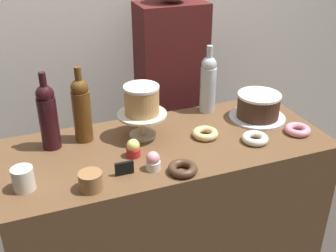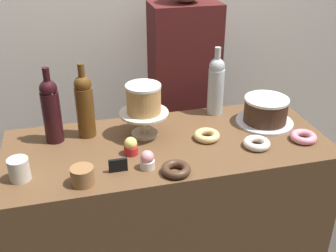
{
  "view_description": "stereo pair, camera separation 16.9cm",
  "coord_description": "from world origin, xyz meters",
  "px_view_note": "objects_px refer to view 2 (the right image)",
  "views": [
    {
      "loc": [
        -0.53,
        -1.4,
        1.8
      ],
      "look_at": [
        0.0,
        0.0,
        1.02
      ],
      "focal_mm": 43.89,
      "sensor_mm": 36.0,
      "label": 1
    },
    {
      "loc": [
        -0.37,
        -1.45,
        1.8
      ],
      "look_at": [
        0.0,
        0.0,
        1.02
      ],
      "focal_mm": 43.89,
      "sensor_mm": 36.0,
      "label": 2
    }
  ],
  "objects_px": {
    "white_layer_cake": "(144,99)",
    "coffee_cup_ceramic": "(19,169)",
    "cookie_stack": "(82,176)",
    "donut_glazed": "(207,136)",
    "donut_sugar": "(257,143)",
    "cake_stand_pedestal": "(144,119)",
    "wine_bottle_amber": "(85,105)",
    "chocolate_round_cake": "(266,110)",
    "cupcake_lemon": "(131,146)",
    "donut_pink": "(303,137)",
    "cupcake_strawberry": "(147,160)",
    "price_sign_chalkboard": "(118,165)",
    "wine_bottle_clear": "(216,85)",
    "barista_figure": "(183,104)",
    "wine_bottle_dark_red": "(51,110)",
    "donut_chocolate": "(176,169)"
  },
  "relations": [
    {
      "from": "chocolate_round_cake",
      "to": "cupcake_strawberry",
      "type": "distance_m",
      "value": 0.64
    },
    {
      "from": "cupcake_strawberry",
      "to": "donut_sugar",
      "type": "height_order",
      "value": "cupcake_strawberry"
    },
    {
      "from": "white_layer_cake",
      "to": "wine_bottle_dark_red",
      "type": "height_order",
      "value": "wine_bottle_dark_red"
    },
    {
      "from": "wine_bottle_dark_red",
      "to": "donut_pink",
      "type": "xyz_separation_m",
      "value": [
        1.02,
        -0.26,
        -0.13
      ]
    },
    {
      "from": "white_layer_cake",
      "to": "coffee_cup_ceramic",
      "type": "distance_m",
      "value": 0.56
    },
    {
      "from": "cupcake_lemon",
      "to": "price_sign_chalkboard",
      "type": "bearing_deg",
      "value": -121.24
    },
    {
      "from": "cupcake_strawberry",
      "to": "cookie_stack",
      "type": "distance_m",
      "value": 0.25
    },
    {
      "from": "chocolate_round_cake",
      "to": "donut_glazed",
      "type": "height_order",
      "value": "chocolate_round_cake"
    },
    {
      "from": "wine_bottle_amber",
      "to": "donut_glazed",
      "type": "distance_m",
      "value": 0.53
    },
    {
      "from": "chocolate_round_cake",
      "to": "donut_sugar",
      "type": "height_order",
      "value": "chocolate_round_cake"
    },
    {
      "from": "cake_stand_pedestal",
      "to": "donut_sugar",
      "type": "xyz_separation_m",
      "value": [
        0.43,
        -0.22,
        -0.06
      ]
    },
    {
      "from": "cupcake_lemon",
      "to": "coffee_cup_ceramic",
      "type": "relative_size",
      "value": 0.87
    },
    {
      "from": "cupcake_lemon",
      "to": "donut_glazed",
      "type": "relative_size",
      "value": 0.66
    },
    {
      "from": "cupcake_lemon",
      "to": "cookie_stack",
      "type": "bearing_deg",
      "value": -141.86
    },
    {
      "from": "donut_chocolate",
      "to": "donut_pink",
      "type": "height_order",
      "value": "same"
    },
    {
      "from": "chocolate_round_cake",
      "to": "cupcake_strawberry",
      "type": "relative_size",
      "value": 2.68
    },
    {
      "from": "price_sign_chalkboard",
      "to": "barista_figure",
      "type": "relative_size",
      "value": 0.04
    },
    {
      "from": "wine_bottle_amber",
      "to": "cupcake_lemon",
      "type": "xyz_separation_m",
      "value": [
        0.16,
        -0.2,
        -0.11
      ]
    },
    {
      "from": "chocolate_round_cake",
      "to": "coffee_cup_ceramic",
      "type": "distance_m",
      "value": 1.08
    },
    {
      "from": "donut_glazed",
      "to": "donut_sugar",
      "type": "bearing_deg",
      "value": -32.75
    },
    {
      "from": "cupcake_strawberry",
      "to": "donut_glazed",
      "type": "relative_size",
      "value": 0.66
    },
    {
      "from": "cupcake_strawberry",
      "to": "donut_glazed",
      "type": "bearing_deg",
      "value": 28.38
    },
    {
      "from": "wine_bottle_amber",
      "to": "barista_figure",
      "type": "bearing_deg",
      "value": 37.0
    },
    {
      "from": "wine_bottle_dark_red",
      "to": "donut_sugar",
      "type": "xyz_separation_m",
      "value": [
        0.8,
        -0.26,
        -0.13
      ]
    },
    {
      "from": "wine_bottle_dark_red",
      "to": "cookie_stack",
      "type": "xyz_separation_m",
      "value": [
        0.09,
        -0.35,
        -0.11
      ]
    },
    {
      "from": "donut_sugar",
      "to": "white_layer_cake",
      "type": "bearing_deg",
      "value": 153.21
    },
    {
      "from": "wine_bottle_clear",
      "to": "donut_sugar",
      "type": "distance_m",
      "value": 0.38
    },
    {
      "from": "cupcake_strawberry",
      "to": "price_sign_chalkboard",
      "type": "height_order",
      "value": "cupcake_strawberry"
    },
    {
      "from": "wine_bottle_clear",
      "to": "cupcake_lemon",
      "type": "height_order",
      "value": "wine_bottle_clear"
    },
    {
      "from": "white_layer_cake",
      "to": "cookie_stack",
      "type": "distance_m",
      "value": 0.44
    },
    {
      "from": "barista_figure",
      "to": "donut_glazed",
      "type": "bearing_deg",
      "value": -96.76
    },
    {
      "from": "chocolate_round_cake",
      "to": "wine_bottle_amber",
      "type": "distance_m",
      "value": 0.81
    },
    {
      "from": "donut_pink",
      "to": "cookie_stack",
      "type": "relative_size",
      "value": 1.33
    },
    {
      "from": "chocolate_round_cake",
      "to": "barista_figure",
      "type": "height_order",
      "value": "barista_figure"
    },
    {
      "from": "donut_chocolate",
      "to": "cookie_stack",
      "type": "distance_m",
      "value": 0.34
    },
    {
      "from": "price_sign_chalkboard",
      "to": "chocolate_round_cake",
      "type": "bearing_deg",
      "value": 17.92
    },
    {
      "from": "cupcake_strawberry",
      "to": "coffee_cup_ceramic",
      "type": "relative_size",
      "value": 0.87
    },
    {
      "from": "donut_glazed",
      "to": "donut_pink",
      "type": "relative_size",
      "value": 1.0
    },
    {
      "from": "coffee_cup_ceramic",
      "to": "barista_figure",
      "type": "height_order",
      "value": "barista_figure"
    },
    {
      "from": "cupcake_strawberry",
      "to": "donut_chocolate",
      "type": "xyz_separation_m",
      "value": [
        0.1,
        -0.06,
        -0.02
      ]
    },
    {
      "from": "donut_glazed",
      "to": "wine_bottle_dark_red",
      "type": "bearing_deg",
      "value": 166.73
    },
    {
      "from": "chocolate_round_cake",
      "to": "wine_bottle_clear",
      "type": "xyz_separation_m",
      "value": [
        -0.19,
        0.16,
        0.08
      ]
    },
    {
      "from": "chocolate_round_cake",
      "to": "donut_sugar",
      "type": "relative_size",
      "value": 1.77
    },
    {
      "from": "white_layer_cake",
      "to": "cake_stand_pedestal",
      "type": "bearing_deg",
      "value": 0.0
    },
    {
      "from": "chocolate_round_cake",
      "to": "coffee_cup_ceramic",
      "type": "height_order",
      "value": "chocolate_round_cake"
    },
    {
      "from": "donut_sugar",
      "to": "price_sign_chalkboard",
      "type": "relative_size",
      "value": 1.6
    },
    {
      "from": "barista_figure",
      "to": "price_sign_chalkboard",
      "type": "bearing_deg",
      "value": -122.61
    },
    {
      "from": "chocolate_round_cake",
      "to": "white_layer_cake",
      "type": "bearing_deg",
      "value": 177.43
    },
    {
      "from": "wine_bottle_clear",
      "to": "cupcake_lemon",
      "type": "bearing_deg",
      "value": -148.74
    },
    {
      "from": "cupcake_strawberry",
      "to": "donut_chocolate",
      "type": "height_order",
      "value": "cupcake_strawberry"
    }
  ]
}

